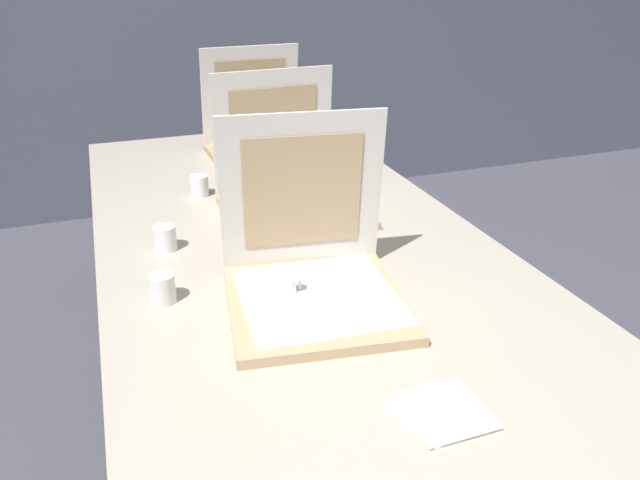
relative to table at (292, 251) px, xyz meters
name	(u,v)px	position (x,y,z in m)	size (l,w,h in m)	color
table	(292,251)	(0.00, 0.00, 0.00)	(0.98, 2.17, 0.72)	#BCB29E
pizza_box_front	(313,276)	(-0.05, -0.32, 0.10)	(0.41, 0.41, 0.38)	tan
pizza_box_middle	(289,193)	(0.05, 0.17, 0.10)	(0.38, 0.38, 0.38)	tan
pizza_box_back	(261,142)	(0.11, 0.71, 0.10)	(0.38, 0.38, 0.38)	tan
cup_white_far	(199,186)	(-0.18, 0.38, 0.07)	(0.06, 0.06, 0.06)	white
cup_white_mid	(165,238)	(-0.32, 0.03, 0.07)	(0.06, 0.06, 0.06)	white
cup_white_near_center	(162,288)	(-0.36, -0.22, 0.07)	(0.06, 0.06, 0.06)	white
napkin_pile	(441,411)	(0.02, -0.73, 0.05)	(0.16, 0.15, 0.01)	white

